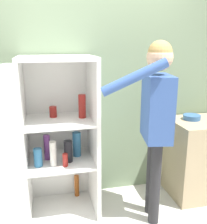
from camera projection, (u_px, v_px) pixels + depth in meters
The scene contains 5 objects.
wall_back at pixel (80, 86), 2.84m from camera, with size 7.00×0.06×2.55m.
refrigerator at pixel (49, 145), 2.46m from camera, with size 0.98×1.27×1.61m.
person at pixel (156, 109), 2.41m from camera, with size 0.72×0.53×1.75m.
counter at pixel (200, 157), 3.03m from camera, with size 0.70×0.57×0.89m.
bowl at pixel (192, 117), 2.94m from camera, with size 0.19×0.19×0.05m.
Camera 1 is at (-0.37, -1.83, 1.73)m, focal length 42.00 mm.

